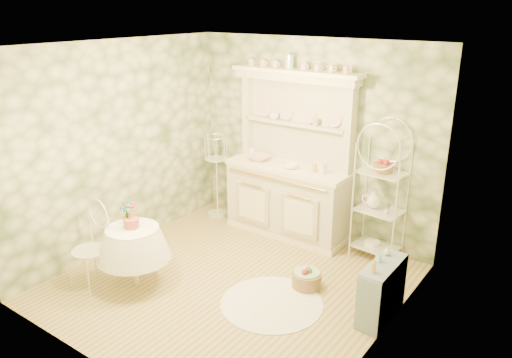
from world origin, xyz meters
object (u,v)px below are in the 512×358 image
Objects in this scene: side_shelf at (382,290)px; bakers_rack at (380,195)px; kitchen_dresser at (288,156)px; floor_basket at (307,278)px; round_table at (134,255)px; cafe_chair at (89,248)px; birdcage_stand at (217,171)px.

bakers_rack is at bearing 115.79° from side_shelf.
floor_basket is (0.96, -1.08, -1.03)m from kitchen_dresser.
floor_basket is (-0.35, -1.15, -0.74)m from bakers_rack.
side_shelf reaches higher than floor_basket.
kitchen_dresser is at bearing 72.55° from round_table.
side_shelf is at bearing 22.32° from round_table.
bakers_rack is (1.32, 0.07, -0.29)m from kitchen_dresser.
bakers_rack reaches higher than cafe_chair.
round_table reaches higher than floor_basket.
side_shelf is 2.77m from round_table.
floor_basket is (2.03, 1.41, -0.37)m from cafe_chair.
birdcage_stand is at bearing -176.76° from kitchen_dresser.
kitchen_dresser is 3.07× the size of round_table.
round_table is 0.77× the size of cafe_chair.
kitchen_dresser is 2.34m from side_shelf.
cafe_chair reaches higher than round_table.
cafe_chair is (-2.94, -1.37, 0.17)m from side_shelf.
bakers_rack reaches higher than birdcage_stand.
cafe_chair is 2.68× the size of floor_basket.
bakers_rack reaches higher than floor_basket.
side_shelf is at bearing -31.07° from kitchen_dresser.
side_shelf is (0.56, -1.20, -0.54)m from bakers_rack.
kitchen_dresser is 1.59× the size of birdcage_stand.
floor_basket is at bearing -100.95° from bakers_rack.
kitchen_dresser is 2.37× the size of cafe_chair.
round_table is (-2.00, -2.25, -0.48)m from bakers_rack.
bakers_rack reaches higher than side_shelf.
bakers_rack is at bearing 3.08° from kitchen_dresser.
kitchen_dresser reaches higher than floor_basket.
side_shelf is at bearing 28.63° from cafe_chair.
floor_basket is at bearing 177.89° from side_shelf.
cafe_chair reaches higher than floor_basket.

